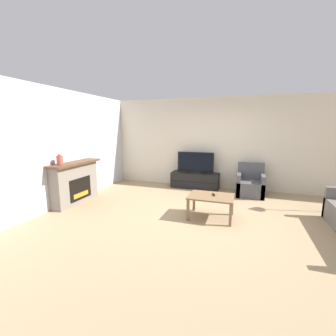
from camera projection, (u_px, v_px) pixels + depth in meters
The scene contains 10 objects.
ground_plane at pixel (206, 215), 4.74m from camera, with size 24.00×24.00×0.00m, color #9E8460.
wall_back at pixel (220, 143), 6.72m from camera, with size 12.00×0.06×2.70m.
wall_left at pixel (73, 147), 5.56m from camera, with size 0.06×12.00×2.70m.
fireplace at pixel (75, 182), 5.45m from camera, with size 0.43×1.43×1.01m.
mantel_vase_left at pixel (60, 160), 4.94m from camera, with size 0.14×0.14×0.25m.
tv_stand at pixel (195, 180), 6.85m from camera, with size 1.43×0.47×0.47m.
tv at pixel (195, 163), 6.75m from camera, with size 1.10×0.18×0.63m.
armchair at pixel (250, 185), 6.11m from camera, with size 0.70×0.76×0.86m.
coffee_table at pixel (211, 199), 4.54m from camera, with size 0.89×0.66×0.47m.
remote at pixel (214, 195), 4.56m from camera, with size 0.08×0.16×0.02m.
Camera 1 is at (0.69, -4.51, 1.83)m, focal length 24.00 mm.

